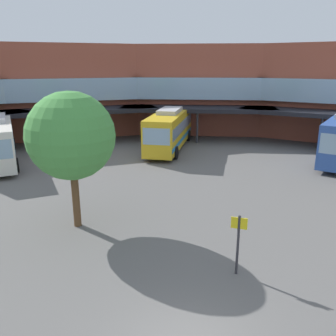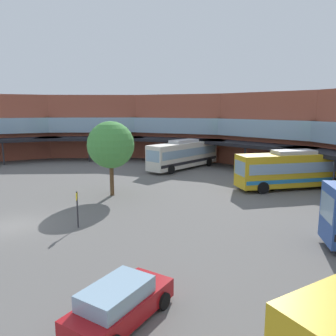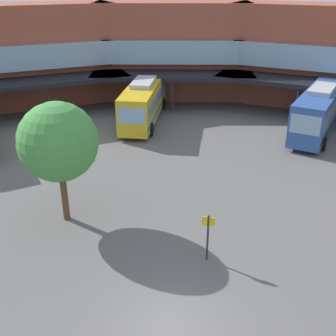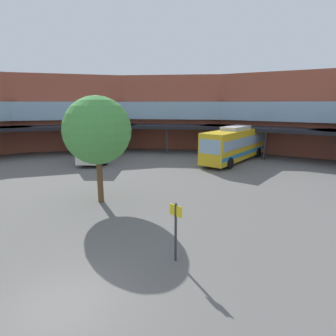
# 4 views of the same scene
# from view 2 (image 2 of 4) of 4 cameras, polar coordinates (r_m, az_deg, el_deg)

# --- Properties ---
(ground_plane) EXTENTS (117.47, 117.47, 0.00)m
(ground_plane) POSITION_cam_2_polar(r_m,az_deg,el_deg) (24.68, -25.07, -8.95)
(ground_plane) COLOR #605E5B
(station_building) EXTENTS (74.53, 43.18, 9.69)m
(station_building) POSITION_cam_2_polar(r_m,az_deg,el_deg) (32.17, 11.63, 4.93)
(station_building) COLOR #9E4C38
(station_building) RESTS_ON ground
(bus_2) EXTENTS (5.88, 11.28, 3.74)m
(bus_2) POSITION_cam_2_polar(r_m,az_deg,el_deg) (34.32, 20.50, -0.19)
(bus_2) COLOR gold
(bus_2) RESTS_ON ground
(bus_3) EXTENTS (5.70, 11.73, 3.73)m
(bus_3) POSITION_cam_2_polar(r_m,az_deg,el_deg) (42.91, 2.70, 2.39)
(bus_3) COLOR silver
(bus_3) RESTS_ON ground
(parked_car) EXTENTS (3.56, 4.74, 1.53)m
(parked_car) POSITION_cam_2_polar(r_m,az_deg,el_deg) (13.12, -8.22, -21.88)
(parked_car) COLOR #A51419
(parked_car) RESTS_ON ground
(plaza_tree) EXTENTS (4.12, 4.12, 6.60)m
(plaza_tree) POSITION_cam_2_polar(r_m,az_deg,el_deg) (29.61, -9.73, 3.89)
(plaza_tree) COLOR brown
(plaza_tree) RESTS_ON ground
(stop_sign_post) EXTENTS (0.56, 0.29, 2.42)m
(stop_sign_post) POSITION_cam_2_polar(r_m,az_deg,el_deg) (22.49, -15.22, -6.19)
(stop_sign_post) COLOR #2D2D33
(stop_sign_post) RESTS_ON ground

